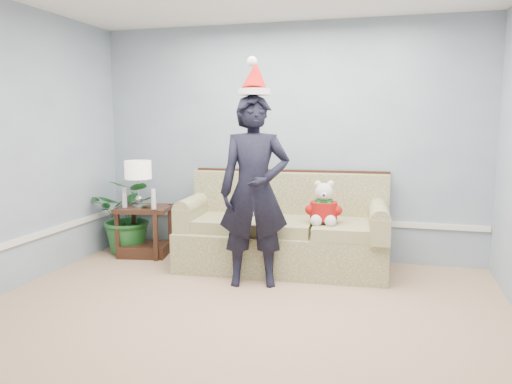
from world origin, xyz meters
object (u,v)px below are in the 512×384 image
object	(u,v)px
sofa	(283,234)
side_table	(145,236)
man	(254,191)
teddy_bear	(324,208)
table_lamp	(138,172)
houseplant	(130,216)

from	to	relation	value
sofa	side_table	distance (m)	1.70
man	teddy_bear	size ratio (longest dim) A/B	4.07
table_lamp	houseplant	distance (m)	0.59
side_table	table_lamp	xyz separation A→B (m)	(-0.03, -0.05, 0.78)
sofa	houseplant	xyz separation A→B (m)	(-1.92, 0.07, 0.09)
man	side_table	bearing A→B (deg)	140.75
houseplant	man	distance (m)	1.97
sofa	teddy_bear	size ratio (longest dim) A/B	5.02
sofa	man	bearing A→B (deg)	-106.09
sofa	side_table	bearing A→B (deg)	175.75
man	teddy_bear	xyz separation A→B (m)	(0.61, 0.47, -0.21)
man	houseplant	bearing A→B (deg)	141.82
table_lamp	teddy_bear	world-z (taller)	table_lamp
man	teddy_bear	world-z (taller)	man
side_table	houseplant	distance (m)	0.32
houseplant	man	bearing A→B (deg)	-22.51
table_lamp	sofa	bearing A→B (deg)	1.17
sofa	man	distance (m)	0.88
sofa	man	size ratio (longest dim) A/B	1.23
side_table	table_lamp	size ratio (longest dim) A/B	1.26
side_table	man	xyz separation A→B (m)	(1.55, -0.68, 0.69)
side_table	table_lamp	world-z (taller)	table_lamp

